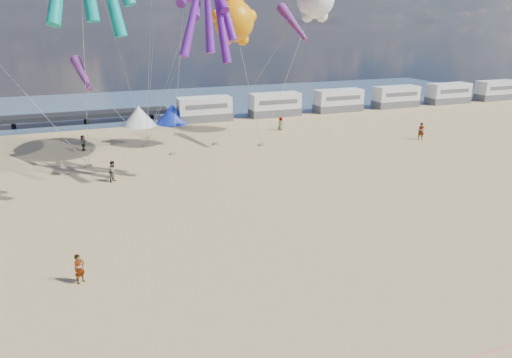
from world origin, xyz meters
name	(u,v)px	position (x,y,z in m)	size (l,w,h in m)	color
ground	(298,309)	(0.00, 0.00, 0.00)	(120.00, 120.00, 0.00)	tan
water	(141,104)	(0.00, 55.00, 0.02)	(120.00, 120.00, 0.00)	#3B5672
motorhome_0	(204,109)	(6.00, 40.00, 1.50)	(6.60, 2.50, 3.00)	silver
motorhome_1	(275,105)	(15.50, 40.00, 1.50)	(6.60, 2.50, 3.00)	silver
motorhome_2	(338,100)	(25.00, 40.00, 1.50)	(6.60, 2.50, 3.00)	silver
motorhome_3	(396,97)	(34.50, 40.00, 1.50)	(6.60, 2.50, 3.00)	silver
motorhome_4	(448,93)	(44.00, 40.00, 1.50)	(6.60, 2.50, 3.00)	silver
motorhome_5	(496,90)	(53.50, 40.00, 1.50)	(6.60, 2.50, 3.00)	silver
tent_white	(139,116)	(-2.00, 40.00, 1.20)	(4.00, 4.00, 2.40)	white
tent_blue	(172,114)	(2.00, 40.00, 1.20)	(4.00, 4.00, 2.40)	#1933CC
standing_person	(79,269)	(-8.78, 5.54, 0.74)	(0.54, 0.36, 1.48)	tan
beachgoer_0	(281,124)	(12.95, 32.08, 0.76)	(0.55, 0.36, 1.51)	#7F6659
beachgoer_1	(113,171)	(-6.27, 20.18, 0.83)	(0.81, 0.52, 1.65)	#7F6659
beachgoer_4	(83,143)	(-8.37, 30.60, 0.76)	(0.89, 0.37, 1.51)	#7F6659
beachgoer_5	(421,131)	(25.06, 22.82, 0.90)	(1.66, 0.53, 1.79)	#7F6659
sandbag_a	(89,166)	(-8.04, 24.72, 0.11)	(0.50, 0.35, 0.22)	gray
sandbag_b	(173,153)	(-0.54, 26.20, 0.11)	(0.50, 0.35, 0.22)	gray
sandbag_c	(262,145)	(8.43, 26.27, 0.11)	(0.50, 0.35, 0.22)	gray
sandbag_d	(216,143)	(4.27, 28.39, 0.11)	(0.50, 0.35, 0.22)	gray
sandbag_e	(146,145)	(-2.50, 30.17, 0.11)	(0.50, 0.35, 0.22)	gray
kite_teddy_orange	(234,21)	(5.46, 25.59, 11.87)	(4.36, 4.10, 6.15)	orange
windsock_mid	(293,23)	(11.02, 25.18, 11.68)	(1.00, 6.56, 6.56)	red
windsock_right	(83,74)	(-7.66, 25.27, 7.76)	(0.90, 4.30, 4.30)	red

